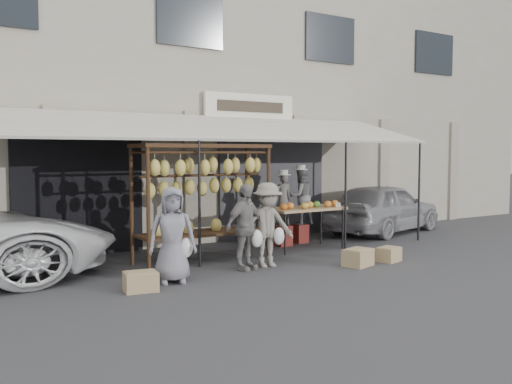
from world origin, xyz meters
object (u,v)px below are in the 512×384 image
at_px(banana_rack, 203,179).
at_px(crate_near_a, 358,258).
at_px(customer_left, 172,235).
at_px(customer_mid, 245,227).
at_px(customer_right, 267,225).
at_px(vendor_left, 283,199).
at_px(crate_far, 141,282).
at_px(vendor_right, 300,196).
at_px(produce_table, 305,209).
at_px(crate_near_b, 388,254).
at_px(sedan, 383,208).

xyz_separation_m(banana_rack, crate_near_a, (2.19, -1.89, -1.42)).
bearing_deg(customer_left, customer_mid, 24.62).
height_order(customer_right, crate_near_a, customer_right).
relative_size(banana_rack, vendor_left, 2.24).
bearing_deg(crate_far, vendor_right, 26.37).
bearing_deg(customer_left, crate_near_a, 6.34).
bearing_deg(customer_left, customer_right, 23.43).
distance_m(customer_mid, customer_right, 0.50).
bearing_deg(customer_right, vendor_left, 56.59).
xyz_separation_m(vendor_left, crate_far, (-4.22, -2.24, -0.89)).
xyz_separation_m(produce_table, crate_near_b, (0.49, -1.95, -0.74)).
relative_size(banana_rack, customer_left, 1.69).
bearing_deg(vendor_left, customer_right, 51.81).
relative_size(customer_mid, crate_far, 3.15).
bearing_deg(produce_table, crate_near_a, -98.82).
relative_size(customer_right, crate_near_a, 2.95).
height_order(crate_near_b, sedan, sedan).
bearing_deg(vendor_left, sedan, -171.35).
xyz_separation_m(produce_table, customer_mid, (-2.22, -1.13, -0.11)).
bearing_deg(customer_mid, crate_far, 176.80).
bearing_deg(crate_far, vendor_left, 27.95).
distance_m(vendor_right, crate_near_a, 3.00).
distance_m(produce_table, customer_mid, 2.50).
height_order(customer_left, crate_near_a, customer_left).
bearing_deg(customer_mid, vendor_left, 24.63).
bearing_deg(crate_near_b, vendor_right, 90.45).
distance_m(produce_table, crate_near_a, 2.11).
bearing_deg(crate_near_a, vendor_left, 86.23).
height_order(customer_mid, sedan, customer_mid).
height_order(vendor_right, crate_near_b, vendor_right).
relative_size(banana_rack, sedan, 0.68).
xyz_separation_m(customer_left, crate_far, (-0.64, -0.26, -0.62)).
relative_size(customer_right, crate_near_b, 3.40).
bearing_deg(customer_left, crate_far, -140.92).
xyz_separation_m(produce_table, crate_near_a, (-0.30, -1.96, -0.72)).
distance_m(vendor_right, customer_right, 2.91).
xyz_separation_m(produce_table, customer_left, (-3.71, -1.33, -0.11)).
bearing_deg(sedan, customer_left, 93.00).
bearing_deg(crate_near_b, sedan, 45.99).
relative_size(customer_mid, sedan, 0.40).
bearing_deg(crate_near_a, crate_far, 174.88).
height_order(vendor_left, customer_mid, vendor_left).
distance_m(produce_table, customer_left, 3.95).
relative_size(vendor_right, crate_near_a, 2.49).
bearing_deg(sedan, crate_near_b, 121.16).
xyz_separation_m(crate_near_a, crate_far, (-4.05, 0.36, -0.01)).
relative_size(customer_left, customer_right, 1.00).
xyz_separation_m(customer_left, customer_mid, (1.49, 0.21, -0.00)).
bearing_deg(customer_right, customer_mid, -167.94).
bearing_deg(sedan, crate_far, 93.39).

